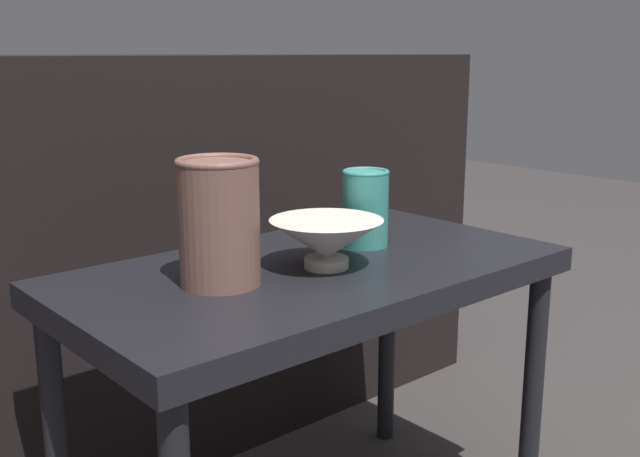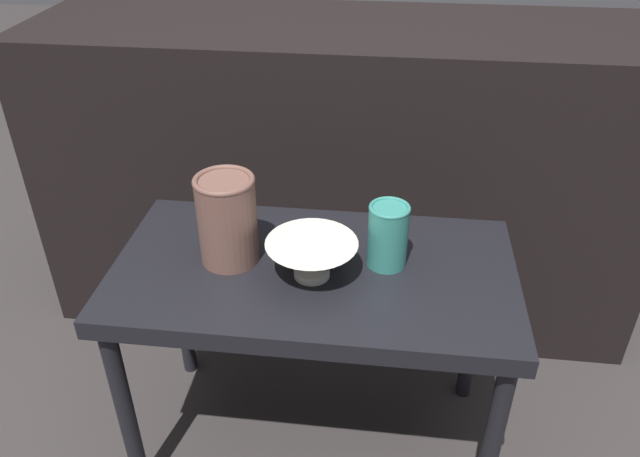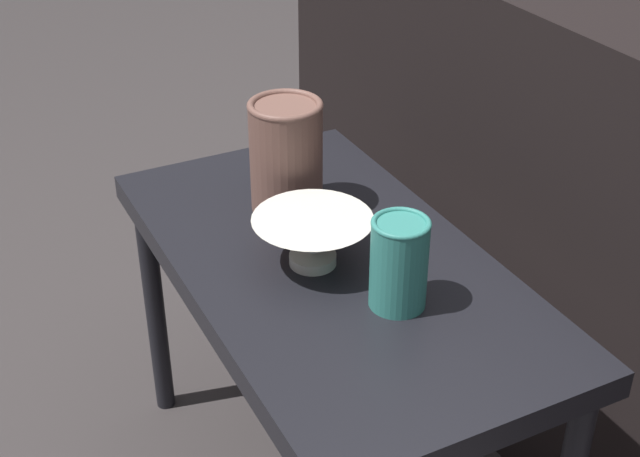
# 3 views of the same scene
# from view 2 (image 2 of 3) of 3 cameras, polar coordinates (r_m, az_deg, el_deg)

# --- Properties ---
(ground_plane) EXTENTS (8.00, 8.00, 0.00)m
(ground_plane) POSITION_cam_2_polar(r_m,az_deg,el_deg) (1.59, -0.46, -18.34)
(ground_plane) COLOR #383333
(table) EXTENTS (0.80, 0.43, 0.51)m
(table) POSITION_cam_2_polar(r_m,az_deg,el_deg) (1.27, -0.55, -5.57)
(table) COLOR black
(table) RESTS_ON ground_plane
(couch_backdrop) EXTENTS (1.61, 0.50, 0.83)m
(couch_backdrop) POSITION_cam_2_polar(r_m,az_deg,el_deg) (1.78, 1.87, 5.19)
(couch_backdrop) COLOR black
(couch_backdrop) RESTS_ON ground_plane
(bowl) EXTENTS (0.18, 0.18, 0.08)m
(bowl) POSITION_cam_2_polar(r_m,az_deg,el_deg) (1.19, -1.00, -2.57)
(bowl) COLOR silver
(bowl) RESTS_ON table
(vase_textured_left) EXTENTS (0.12, 0.12, 0.18)m
(vase_textured_left) POSITION_cam_2_polar(r_m,az_deg,el_deg) (1.22, -8.49, 0.92)
(vase_textured_left) COLOR brown
(vase_textured_left) RESTS_ON table
(vase_colorful_right) EXTENTS (0.08, 0.08, 0.13)m
(vase_colorful_right) POSITION_cam_2_polar(r_m,az_deg,el_deg) (1.22, 6.23, -0.55)
(vase_colorful_right) COLOR teal
(vase_colorful_right) RESTS_ON table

